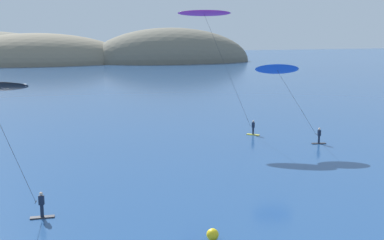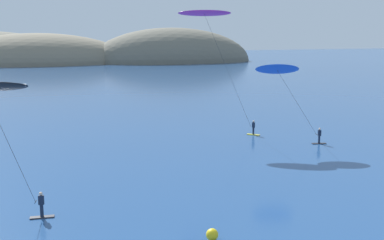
# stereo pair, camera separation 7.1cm
# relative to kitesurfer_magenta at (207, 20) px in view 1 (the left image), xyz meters

# --- Properties ---
(headland_island) EXTENTS (148.25, 62.08, 28.30)m
(headland_island) POSITION_rel_kitesurfer_magenta_xyz_m (-1.23, 149.51, -13.01)
(headland_island) COLOR #6B6656
(headland_island) RESTS_ON ground
(kitesurfer_magenta) EXTENTS (8.55, 6.15, 14.21)m
(kitesurfer_magenta) POSITION_rel_kitesurfer_magenta_xyz_m (0.00, 0.00, 0.00)
(kitesurfer_magenta) COLOR yellow
(kitesurfer_magenta) RESTS_ON ground
(kitesurfer_blue) EXTENTS (7.52, 3.60, 8.53)m
(kitesurfer_blue) POSITION_rel_kitesurfer_magenta_xyz_m (4.88, -7.94, -5.66)
(kitesurfer_blue) COLOR #2D2D33
(kitesurfer_blue) RESTS_ON ground
(marker_buoy) EXTENTS (0.70, 0.70, 0.70)m
(marker_buoy) POSITION_rel_kitesurfer_magenta_xyz_m (-11.48, -27.59, -12.66)
(marker_buoy) COLOR yellow
(marker_buoy) RESTS_ON ground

